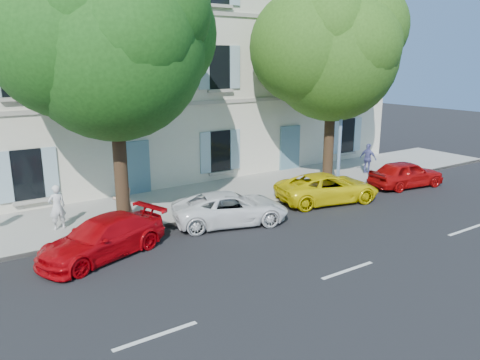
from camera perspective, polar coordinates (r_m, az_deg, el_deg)
ground at (r=16.91m, az=3.10°, el=-6.12°), size 90.00×90.00×0.00m
sidewalk at (r=20.43m, az=-4.40°, el=-2.28°), size 36.00×4.50×0.15m
kerb at (r=18.65m, az=-1.11°, el=-3.86°), size 36.00×0.16×0.16m
building at (r=24.76m, az=-11.45°, el=14.30°), size 28.00×7.00×12.00m
car_red_coupe at (r=15.12m, az=-16.42°, el=-6.78°), size 4.53×2.97×1.22m
car_white_coupe at (r=17.38m, az=-1.14°, el=-3.45°), size 4.69×3.14×1.19m
car_yellow_supercar at (r=20.38m, az=10.64°, el=-0.93°), size 4.83×3.01×1.25m
car_red_hatchback at (r=23.75m, az=19.59°, el=0.71°), size 3.97×2.07×1.29m
tree_left at (r=16.61m, az=-15.24°, el=15.14°), size 6.14×6.14×9.52m
tree_right at (r=22.68m, az=11.26°, el=14.63°), size 6.04×6.04×9.31m
street_lamp at (r=21.82m, az=12.67°, el=10.43°), size 0.29×1.65×7.75m
pedestrian_a at (r=17.51m, az=-21.40°, el=-3.11°), size 0.62×0.44×1.61m
pedestrian_b at (r=17.80m, az=-14.08°, el=-2.21°), size 0.80×0.63×1.64m
pedestrian_c at (r=25.36m, az=15.34°, el=2.54°), size 0.59×0.98×1.57m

